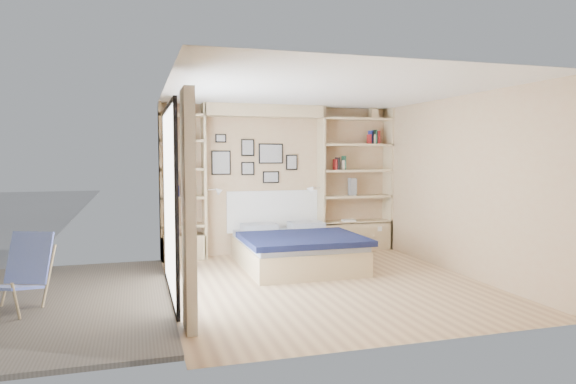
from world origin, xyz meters
name	(u,v)px	position (x,y,z in m)	size (l,w,h in m)	color
ground	(325,283)	(0.00, 0.00, 0.00)	(4.50, 4.50, 0.00)	tan
room_shell	(268,193)	(-0.39, 1.52, 1.08)	(4.50, 4.50, 4.50)	tan
bed	(295,248)	(-0.06, 1.11, 0.27)	(1.70, 2.19, 1.07)	tan
photo_gallery	(253,159)	(-0.45, 2.22, 1.60)	(1.48, 0.02, 0.82)	black
reading_lamps	(266,190)	(-0.30, 2.00, 1.10)	(1.92, 0.12, 0.15)	silver
shelf_decor	(342,154)	(1.09, 2.07, 1.70)	(3.50, 0.23, 2.03)	#A51E1E
deck	(22,306)	(-3.60, 0.00, 0.00)	(3.20, 4.00, 0.05)	#726354
deck_chair	(18,274)	(-3.59, -0.16, 0.40)	(0.77, 0.96, 0.84)	tan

